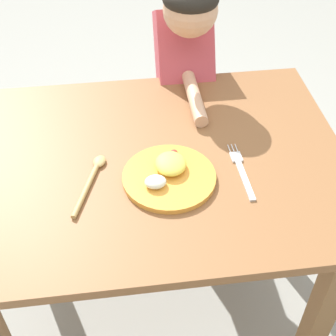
{
  "coord_description": "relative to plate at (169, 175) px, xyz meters",
  "views": [
    {
      "loc": [
        -0.08,
        -0.94,
        1.55
      ],
      "look_at": [
        0.04,
        -0.06,
        0.71
      ],
      "focal_mm": 51.52,
      "sensor_mm": 36.0,
      "label": 1
    }
  ],
  "objects": [
    {
      "name": "spoon",
      "position": [
        -0.19,
        0.02,
        -0.01
      ],
      "size": [
        0.09,
        0.22,
        0.01
      ],
      "rotation": [
        0.0,
        0.0,
        1.24
      ],
      "color": "tan",
      "rests_on": "dining_table"
    },
    {
      "name": "fork",
      "position": [
        0.19,
        -0.0,
        -0.01
      ],
      "size": [
        0.03,
        0.21,
        0.01
      ],
      "rotation": [
        0.0,
        0.0,
        1.6
      ],
      "color": "silver",
      "rests_on": "dining_table"
    },
    {
      "name": "ground_plane",
      "position": [
        -0.04,
        0.08,
        -0.7
      ],
      "size": [
        8.0,
        8.0,
        0.0
      ],
      "primitive_type": "plane",
      "color": "#969890"
    },
    {
      "name": "dining_table",
      "position": [
        -0.04,
        0.08,
        -0.13
      ],
      "size": [
        1.05,
        0.77,
        0.69
      ],
      "color": "brown",
      "rests_on": "ground_plane"
    },
    {
      "name": "plate",
      "position": [
        0.0,
        0.0,
        0.0
      ],
      "size": [
        0.24,
        0.24,
        0.04
      ],
      "color": "gold",
      "rests_on": "dining_table"
    },
    {
      "name": "person",
      "position": [
        0.12,
        0.53,
        -0.16
      ],
      "size": [
        0.18,
        0.48,
        1.01
      ],
      "rotation": [
        0.0,
        0.0,
        3.14
      ],
      "color": "#484F6F",
      "rests_on": "ground_plane"
    }
  ]
}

